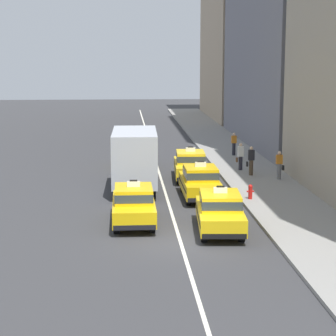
{
  "coord_description": "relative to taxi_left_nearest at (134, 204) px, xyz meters",
  "views": [
    {
      "loc": [
        -2.19,
        -24.47,
        7.31
      ],
      "look_at": [
        0.16,
        9.37,
        1.3
      ],
      "focal_mm": 69.56,
      "sensor_mm": 36.0,
      "label": 1
    }
  ],
  "objects": [
    {
      "name": "pedestrian_mid_block",
      "position": [
        7.13,
        10.14,
        0.14
      ],
      "size": [
        0.47,
        0.24,
        1.73
      ],
      "color": "#473828",
      "rests_on": "sidewalk_curb"
    },
    {
      "name": "taxi_right_nearest",
      "position": [
        3.54,
        -1.51,
        0.0
      ],
      "size": [
        2.1,
        4.67,
        1.96
      ],
      "color": "black",
      "rests_on": "ground"
    },
    {
      "name": "pedestrian_near_crosswalk",
      "position": [
        7.41,
        17.79,
        0.08
      ],
      "size": [
        0.36,
        0.24,
        1.61
      ],
      "color": "#23232D",
      "rests_on": "sidewalk_curb"
    },
    {
      "name": "taxi_left_third",
      "position": [
        0.07,
        14.45,
        0.0
      ],
      "size": [
        1.89,
        4.59,
        1.96
      ],
      "color": "black",
      "rests_on": "ground"
    },
    {
      "name": "pedestrian_by_storefront",
      "position": [
        6.82,
        11.92,
        0.12
      ],
      "size": [
        0.47,
        0.24,
        1.69
      ],
      "color": "#23232D",
      "rests_on": "sidewalk_curb"
    },
    {
      "name": "ground_plane",
      "position": [
        1.78,
        -2.95,
        -0.88
      ],
      "size": [
        160.0,
        160.0,
        0.0
      ],
      "primitive_type": "plane",
      "color": "#353538"
    },
    {
      "name": "lane_stripe_left_right",
      "position": [
        1.78,
        17.05,
        -0.87
      ],
      "size": [
        0.14,
        80.0,
        0.01
      ],
      "primitive_type": "cube",
      "color": "silver",
      "rests_on": "ground"
    },
    {
      "name": "sidewalk_curb",
      "position": [
        7.38,
        12.05,
        -0.8
      ],
      "size": [
        4.0,
        90.0,
        0.15
      ],
      "primitive_type": "cube",
      "color": "gray",
      "rests_on": "ground"
    },
    {
      "name": "fire_hydrant",
      "position": [
        5.86,
        3.81,
        -0.33
      ],
      "size": [
        0.36,
        0.22,
        0.73
      ],
      "color": "red",
      "rests_on": "sidewalk_curb"
    },
    {
      "name": "taxi_right_third",
      "position": [
        3.49,
        9.87,
        0.0
      ],
      "size": [
        2.04,
        4.64,
        1.96
      ],
      "color": "black",
      "rests_on": "ground"
    },
    {
      "name": "taxi_left_nearest",
      "position": [
        0.0,
        0.0,
        0.0
      ],
      "size": [
        1.82,
        4.56,
        1.96
      ],
      "color": "black",
      "rests_on": "ground"
    },
    {
      "name": "taxi_right_second",
      "position": [
        3.46,
        4.75,
        0.0
      ],
      "size": [
        1.83,
        4.56,
        1.96
      ],
      "color": "black",
      "rests_on": "ground"
    },
    {
      "name": "box_truck_left_second",
      "position": [
        0.2,
        7.36,
        0.9
      ],
      "size": [
        2.42,
        7.01,
        3.27
      ],
      "color": "black",
      "rests_on": "ground"
    },
    {
      "name": "pedestrian_trailing",
      "position": [
        8.51,
        8.8,
        0.08
      ],
      "size": [
        0.47,
        0.24,
        1.62
      ],
      "color": "slate",
      "rests_on": "sidewalk_curb"
    }
  ]
}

